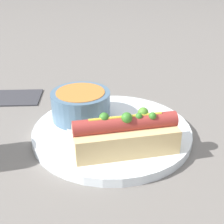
% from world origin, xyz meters
% --- Properties ---
extents(ground_plane, '(4.00, 4.00, 0.00)m').
position_xyz_m(ground_plane, '(0.00, 0.00, 0.00)').
color(ground_plane, slate).
extents(dinner_plate, '(0.27, 0.27, 0.01)m').
position_xyz_m(dinner_plate, '(0.00, 0.00, 0.01)').
color(dinner_plate, white).
rests_on(dinner_plate, ground_plane).
extents(hot_dog, '(0.16, 0.07, 0.07)m').
position_xyz_m(hot_dog, '(0.00, -0.07, 0.04)').
color(hot_dog, '#E5C17F').
rests_on(hot_dog, dinner_plate).
extents(soup_bowl, '(0.11, 0.11, 0.05)m').
position_xyz_m(soup_bowl, '(-0.04, 0.05, 0.04)').
color(soup_bowl, slate).
rests_on(soup_bowl, dinner_plate).
extents(spoon, '(0.06, 0.17, 0.01)m').
position_xyz_m(spoon, '(-0.08, 0.04, 0.02)').
color(spoon, '#B7B7BC').
rests_on(spoon, dinner_plate).
extents(napkin, '(0.16, 0.12, 0.01)m').
position_xyz_m(napkin, '(-0.18, 0.22, 0.00)').
color(napkin, '#333338').
rests_on(napkin, ground_plane).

